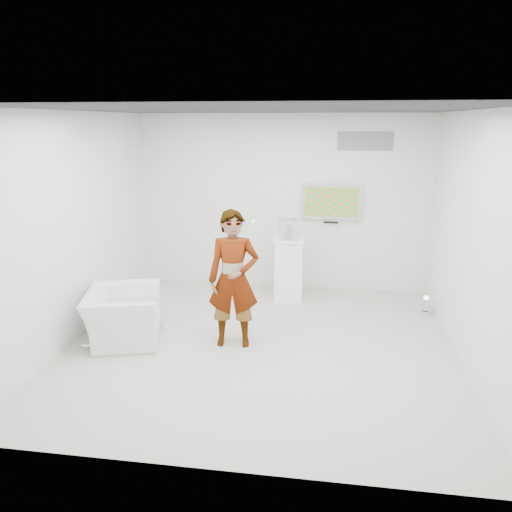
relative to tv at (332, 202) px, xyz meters
name	(u,v)px	position (x,y,z in m)	size (l,w,h in m)	color
room	(262,234)	(-0.85, -2.45, -0.05)	(5.01, 5.01, 3.00)	#AAA69C
tv	(332,202)	(0.00, 0.00, 0.00)	(1.00, 0.08, 0.60)	silver
logo_decal	(365,141)	(0.50, 0.04, 1.00)	(0.90, 0.02, 0.30)	slate
person	(233,279)	(-1.22, -2.47, -0.65)	(0.66, 0.43, 1.80)	silver
armchair	(123,316)	(-2.71, -2.58, -1.20)	(1.07, 0.93, 0.69)	silver
pedestal	(288,269)	(-0.67, -0.61, -1.04)	(0.50, 0.50, 1.03)	white
floor_uplight	(426,305)	(1.49, -0.99, -1.41)	(0.18, 0.18, 0.28)	silver
vitrine	(289,229)	(-0.67, -0.61, -0.37)	(0.31, 0.31, 0.31)	white
console	(289,232)	(-0.67, -0.61, -0.41)	(0.05, 0.17, 0.23)	white
wii_remote	(253,222)	(-0.99, -2.29, 0.07)	(0.04, 0.15, 0.04)	white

